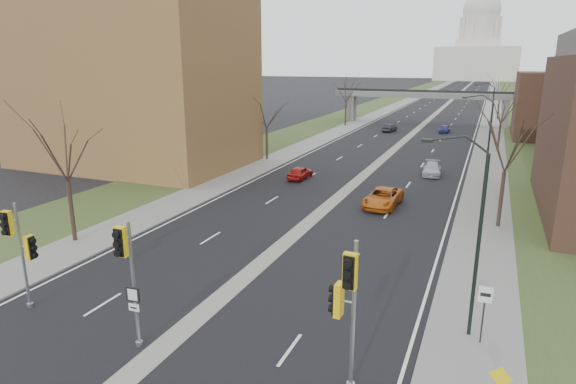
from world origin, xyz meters
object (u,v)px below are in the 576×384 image
Objects in this scene: warning_sign at (499,384)px; car_left_far at (390,128)px; car_left_near at (300,173)px; signal_pole_median at (127,264)px; car_right_far at (445,129)px; car_right_near at (383,198)px; car_right_mid at (432,169)px; signal_pole_left at (20,242)px; signal_pole_right at (346,296)px; speed_limit_sign at (484,304)px.

warning_sign is 0.49× the size of car_left_far.
warning_sign is 34.66m from car_left_near.
signal_pole_median is 2.86× the size of warning_sign.
car_right_far is (8.73, 2.42, -0.03)m from car_left_far.
car_right_far is (0.57, 46.31, -0.12)m from car_right_near.
car_right_mid is (10.51, -30.55, -0.01)m from car_left_far.
signal_pole_left reaches higher than car_right_near.
car_right_far is (-1.78, 32.97, -0.02)m from car_right_mid.
car_right_mid is at bearing 74.12° from signal_pole_median.
signal_pole_left is 15.66m from signal_pole_right.
signal_pole_left is at bearing -176.08° from signal_pole_right.
signal_pole_median is (6.94, -0.75, 0.37)m from signal_pole_left.
car_left_near is (-13.37, 29.81, -3.13)m from signal_pole_right.
signal_pole_right reaches higher than signal_pole_left.
car_right_mid is at bearing 95.88° from speed_limit_sign.
warning_sign is at bearing -66.65° from car_right_near.
car_right_far is (-7.51, 64.82, -1.28)m from speed_limit_sign.
car_left_near is at bearing 95.43° from car_left_far.
car_left_near is 41.36m from car_right_far.
car_right_far is (10.39, 40.04, -0.04)m from car_left_near.
warning_sign is at bearing -85.24° from car_right_mid.
signal_pole_left is at bearing 88.08° from car_left_near.
car_right_near is (12.11, 23.71, -2.74)m from signal_pole_left.
car_left_near reaches higher than car_left_far.
speed_limit_sign is at bearing 112.54° from car_left_far.
signal_pole_right is at bearing -93.25° from car_right_mid.
signal_pole_right is at bearing -78.73° from car_right_near.
speed_limit_sign is at bearing -63.74° from car_right_near.
signal_pole_right is at bearing -5.84° from signal_pole_left.
signal_pole_right is 1.58× the size of car_right_far.
signal_pole_median is 14.65m from speed_limit_sign.
car_right_mid is (2.35, 13.34, -0.10)m from car_right_near.
signal_pole_median is 8.77m from signal_pole_right.
car_left_near is (-17.89, 24.79, -1.24)m from speed_limit_sign.
warning_sign reaches higher than car_right_near.
car_right_far is at bearing 110.11° from warning_sign.
speed_limit_sign is 20.23m from car_right_near.
warning_sign is (5.13, 0.50, -2.41)m from signal_pole_right.
car_right_far is (5.74, 70.78, -3.23)m from signal_pole_median.
speed_limit_sign is at bearing 111.10° from warning_sign.
signal_pole_left is 1.37× the size of car_left_near.
warning_sign is at bearing -79.67° from car_right_far.
car_left_far is (-2.99, 68.36, -3.19)m from signal_pole_median.
signal_pole_left is 30.21m from car_left_near.
car_right_mid is at bearing 113.31° from warning_sign.
car_right_near reaches higher than car_left_far.
warning_sign is at bearing 112.09° from car_left_far.
signal_pole_median is 31.26m from car_left_near.
speed_limit_sign reaches higher than car_right_near.
speed_limit_sign is at bearing -84.93° from car_right_mid.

